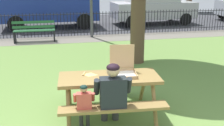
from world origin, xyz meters
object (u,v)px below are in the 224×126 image
(child_at_table, at_px, (84,103))
(park_bench_center, at_px, (34,31))
(adult_at_table, at_px, (112,93))
(parked_car_center, at_px, (49,1))
(parked_car_right, at_px, (153,5))
(picnic_table_foreground, at_px, (109,85))
(pizza_slice_on_table, at_px, (89,74))
(pizza_box_open, at_px, (123,67))

(child_at_table, relative_size, park_bench_center, 0.54)
(adult_at_table, distance_m, parked_car_center, 10.41)
(parked_car_right, bearing_deg, picnic_table_foreground, -113.70)
(pizza_slice_on_table, height_order, parked_car_center, parked_car_center)
(pizza_box_open, bearing_deg, pizza_slice_on_table, 173.86)
(adult_at_table, xyz_separation_m, park_bench_center, (-1.68, 7.12, -0.24))
(park_bench_center, bearing_deg, picnic_table_foreground, -75.38)
(pizza_box_open, distance_m, child_at_table, 1.06)
(adult_at_table, distance_m, child_at_table, 0.49)
(park_bench_center, bearing_deg, adult_at_table, -76.72)
(child_at_table, bearing_deg, picnic_table_foreground, 43.98)
(park_bench_center, bearing_deg, pizza_box_open, -72.92)
(child_at_table, xyz_separation_m, park_bench_center, (-1.21, 7.11, -0.10))
(picnic_table_foreground, height_order, adult_at_table, adult_at_table)
(pizza_slice_on_table, relative_size, child_at_table, 0.32)
(pizza_box_open, bearing_deg, adult_at_table, -118.15)
(child_at_table, relative_size, parked_car_center, 0.18)
(parked_car_right, bearing_deg, child_at_table, -115.05)
(picnic_table_foreground, distance_m, pizza_box_open, 0.42)
(pizza_slice_on_table, bearing_deg, park_bench_center, 102.04)
(pizza_slice_on_table, distance_m, child_at_table, 0.73)
(pizza_box_open, height_order, parked_car_center, parked_car_center)
(adult_at_table, height_order, parked_car_right, parked_car_right)
(pizza_box_open, bearing_deg, picnic_table_foreground, -159.53)
(pizza_slice_on_table, bearing_deg, parked_car_right, 64.22)
(pizza_box_open, distance_m, parked_car_right, 10.54)
(adult_at_table, relative_size, park_bench_center, 0.74)
(child_at_table, bearing_deg, pizza_box_open, 37.17)
(pizza_box_open, bearing_deg, child_at_table, -142.83)
(adult_at_table, xyz_separation_m, parked_car_center, (-1.07, 10.33, 0.65))
(pizza_box_open, xyz_separation_m, parked_car_center, (-1.39, 9.73, 0.41))
(pizza_slice_on_table, xyz_separation_m, park_bench_center, (-1.38, 6.45, -0.36))
(pizza_slice_on_table, bearing_deg, parked_car_center, 94.54)
(picnic_table_foreground, height_order, pizza_slice_on_table, pizza_slice_on_table)
(picnic_table_foreground, height_order, parked_car_right, parked_car_right)
(picnic_table_foreground, xyz_separation_m, parked_car_center, (-1.12, 9.84, 0.71))
(pizza_box_open, relative_size, parked_car_center, 0.11)
(child_at_table, distance_m, park_bench_center, 7.22)
(park_bench_center, relative_size, parked_car_right, 0.36)
(child_at_table, bearing_deg, pizza_slice_on_table, 76.36)
(pizza_box_open, relative_size, pizza_slice_on_table, 1.93)
(adult_at_table, height_order, child_at_table, adult_at_table)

